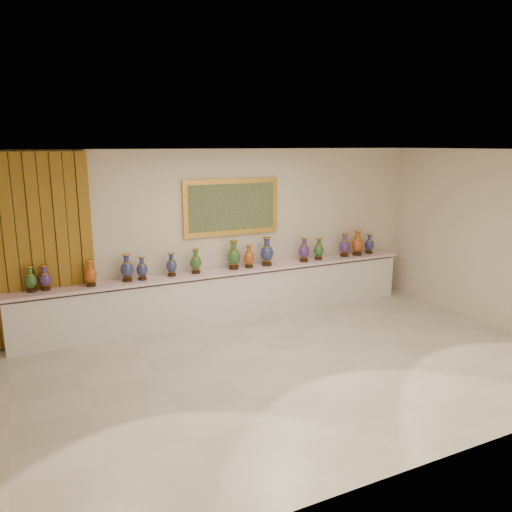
{
  "coord_description": "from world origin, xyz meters",
  "views": [
    {
      "loc": [
        -3.24,
        -5.69,
        3.08
      ],
      "look_at": [
        0.31,
        1.7,
        1.23
      ],
      "focal_mm": 35.0,
      "sensor_mm": 36.0,
      "label": 1
    }
  ],
  "objects_px": {
    "vase_0": "(31,280)",
    "vase_1": "(45,279)",
    "counter": "(227,295)",
    "vase_2": "(90,274)"
  },
  "relations": [
    {
      "from": "vase_1",
      "to": "vase_2",
      "type": "xyz_separation_m",
      "value": [
        0.65,
        -0.06,
        0.01
      ]
    },
    {
      "from": "counter",
      "to": "vase_0",
      "type": "bearing_deg",
      "value": 179.62
    },
    {
      "from": "vase_1",
      "to": "vase_2",
      "type": "bearing_deg",
      "value": -5.62
    },
    {
      "from": "counter",
      "to": "vase_0",
      "type": "relative_size",
      "value": 18.33
    },
    {
      "from": "counter",
      "to": "vase_0",
      "type": "distance_m",
      "value": 3.23
    },
    {
      "from": "vase_0",
      "to": "vase_1",
      "type": "bearing_deg",
      "value": -0.87
    },
    {
      "from": "counter",
      "to": "vase_2",
      "type": "bearing_deg",
      "value": -178.86
    },
    {
      "from": "vase_1",
      "to": "vase_2",
      "type": "height_order",
      "value": "vase_2"
    },
    {
      "from": "vase_0",
      "to": "vase_1",
      "type": "relative_size",
      "value": 1.02
    },
    {
      "from": "vase_0",
      "to": "vase_2",
      "type": "relative_size",
      "value": 0.95
    }
  ]
}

